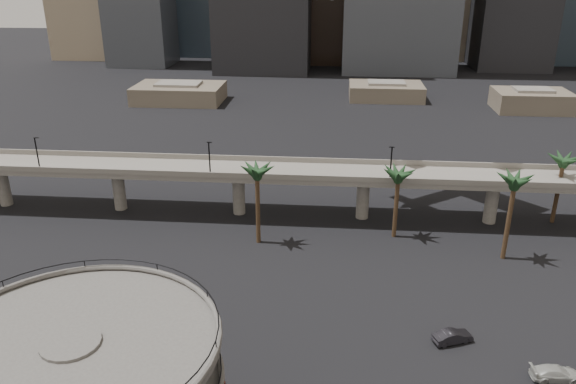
# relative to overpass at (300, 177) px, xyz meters

# --- Properties ---
(overpass) EXTENTS (130.00, 9.30, 14.70)m
(overpass) POSITION_rel_overpass_xyz_m (0.00, 0.00, 0.00)
(overpass) COLOR slate
(overpass) RESTS_ON ground
(palm_trees) EXTENTS (54.40, 18.40, 14.00)m
(palm_trees) POSITION_rel_overpass_xyz_m (21.48, -7.53, 3.96)
(palm_trees) COLOR #49321F
(palm_trees) RESTS_ON ground
(low_buildings) EXTENTS (135.00, 27.50, 6.80)m
(low_buildings) POSITION_rel_overpass_xyz_m (6.89, 87.30, -4.48)
(low_buildings) COLOR brown
(low_buildings) RESTS_ON ground
(car_a) EXTENTS (4.32, 3.24, 1.37)m
(car_a) POSITION_rel_overpass_xyz_m (-7.01, -44.05, -6.65)
(car_a) COLOR #A53517
(car_a) RESTS_ON ground
(car_b) EXTENTS (5.09, 3.30, 1.58)m
(car_b) POSITION_rel_overpass_xyz_m (20.51, -34.66, -6.55)
(car_b) COLOR black
(car_b) RESTS_ON ground
(car_c) EXTENTS (5.53, 2.56, 1.56)m
(car_c) POSITION_rel_overpass_xyz_m (30.47, -40.24, -6.56)
(car_c) COLOR #B7B8B4
(car_c) RESTS_ON ground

